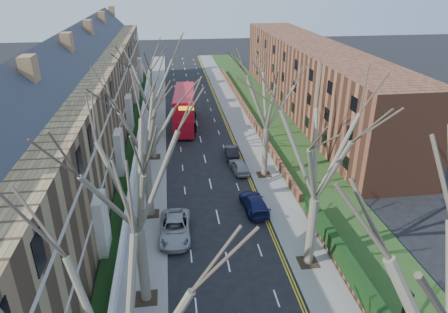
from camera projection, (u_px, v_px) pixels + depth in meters
name	position (u px, v px, depth m)	size (l,w,h in m)	color
pavement_left	(154.00, 125.00, 55.28)	(3.00, 102.00, 0.12)	slate
pavement_right	(239.00, 121.00, 56.76)	(3.00, 102.00, 0.12)	slate
terrace_left	(80.00, 106.00, 44.85)	(9.70, 78.00, 13.60)	brown
flats_right	(310.00, 78.00, 59.74)	(13.97, 54.00, 10.00)	brown
wall_hedge_right	(376.00, 313.00, 23.18)	(0.70, 24.00, 1.80)	brown
front_wall_left	(138.00, 144.00, 47.63)	(0.30, 78.00, 1.00)	white
grass_verge_right	(270.00, 119.00, 57.28)	(6.00, 102.00, 0.06)	#1E3C16
tree_left_mid	(133.00, 166.00, 21.63)	(10.50, 10.50, 14.71)	brown
tree_left_far	(142.00, 114.00, 30.77)	(10.15, 10.15, 14.22)	brown
tree_left_dist	(148.00, 75.00, 41.46)	(10.50, 10.50, 14.71)	brown
tree_right_mid	(321.00, 141.00, 24.84)	(10.50, 10.50, 14.71)	brown
tree_right_far	(268.00, 89.00, 37.59)	(10.15, 10.15, 14.22)	brown
double_decker_bus	(185.00, 110.00, 53.95)	(3.57, 11.68, 4.79)	red
car_left_far	(175.00, 228.00, 31.56)	(2.44, 5.29, 1.47)	#A2A2A8
car_right_near	(254.00, 203.00, 35.15)	(1.91, 4.69, 1.36)	#161C4D
car_right_mid	(239.00, 166.00, 42.01)	(1.54, 3.82, 1.30)	#95979D
car_right_far	(232.00, 152.00, 45.35)	(1.37, 3.94, 1.30)	black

